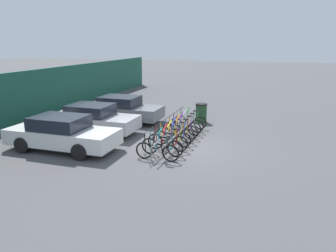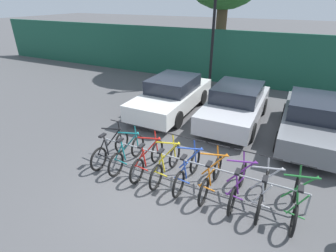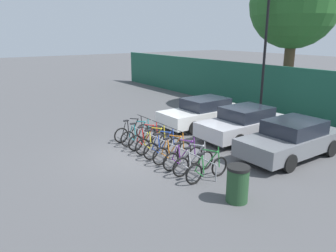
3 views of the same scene
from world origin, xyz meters
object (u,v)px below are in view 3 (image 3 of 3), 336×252
bicycle_yellow (154,143)px  car_grey (292,139)px  bicycle_purple (183,157)px  trash_bin (238,184)px  bicycle_teal (139,135)px  car_silver (245,123)px  bicycle_green (207,169)px  tree_behind_hoarding (295,4)px  bicycle_black (132,132)px  lamp_post (265,45)px  bike_rack (167,144)px  bicycle_blue (163,147)px  car_white (204,112)px  bicycle_orange (173,152)px  bicycle_silver (194,162)px  bicycle_red (147,139)px

bicycle_yellow → car_grey: (3.32, 3.95, 0.31)m
bicycle_purple → trash_bin: bearing=-4.1°
bicycle_teal → car_silver: (1.95, 4.21, 0.31)m
car_silver → car_grey: bearing=-5.8°
bicycle_teal → bicycle_yellow: size_ratio=1.00×
bicycle_green → tree_behind_hoarding: size_ratio=0.20×
bicycle_black → bicycle_yellow: same height
lamp_post → bike_rack: bearing=-74.8°
bicycle_yellow → car_grey: 5.17m
trash_bin → lamp_post: bearing=126.4°
bicycle_blue → car_white: (-2.39, 4.09, 0.31)m
car_silver → trash_bin: bearing=-49.5°
bike_rack → bicycle_orange: 0.59m
trash_bin → car_silver: bearing=130.5°
car_silver → tree_behind_hoarding: bearing=112.1°
bicycle_silver → lamp_post: 9.53m
bicycle_teal → car_white: (-0.60, 4.09, 0.31)m
bicycle_red → bicycle_blue: bearing=4.0°
bicycle_purple → bicycle_green: 1.22m
bike_rack → bicycle_blue: bicycle_blue is taller
bicycle_black → bicycle_orange: bearing=0.1°
bicycle_orange → car_white: 5.08m
bicycle_silver → tree_behind_hoarding: size_ratio=0.20×
bicycle_red → lamp_post: size_ratio=0.24×
bicycle_yellow → tree_behind_hoarding: (-1.91, 10.77, 5.68)m
bicycle_green → trash_bin: size_ratio=1.66×
bicycle_yellow → trash_bin: 4.57m
bicycle_teal → bike_rack: bearing=7.4°
bicycle_green → car_white: car_white is taller
bicycle_silver → bicycle_yellow: bearing=-179.1°
bike_rack → bicycle_yellow: size_ratio=3.14×
bike_rack → car_silver: bearing=88.5°
trash_bin → car_white: bearing=145.8°
bicycle_black → bicycle_purple: same height
bicycle_green → trash_bin: bicycle_green is taller
car_grey → bicycle_red: bearing=-134.3°
bicycle_silver → bicycle_blue: bearing=-179.1°
bike_rack → tree_behind_hoarding: bearing=103.6°
bicycle_yellow → bicycle_green: 3.07m
bicycle_teal → car_white: car_white is taller
bicycle_yellow → car_silver: (0.76, 4.21, 0.31)m
bicycle_yellow → bicycle_purple: bearing=2.1°
bicycle_silver → bicycle_red: bearing=-179.1°
lamp_post → car_silver: bearing=-59.2°
bicycle_yellow → lamp_post: lamp_post is taller
bicycle_orange → bicycle_blue: bearing=-176.7°
bicycle_blue → bicycle_yellow: bearing=179.0°
bicycle_black → trash_bin: 6.33m
bicycle_green → car_silver: (-2.31, 4.21, 0.31)m
bicycle_red → bicycle_blue: 1.14m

